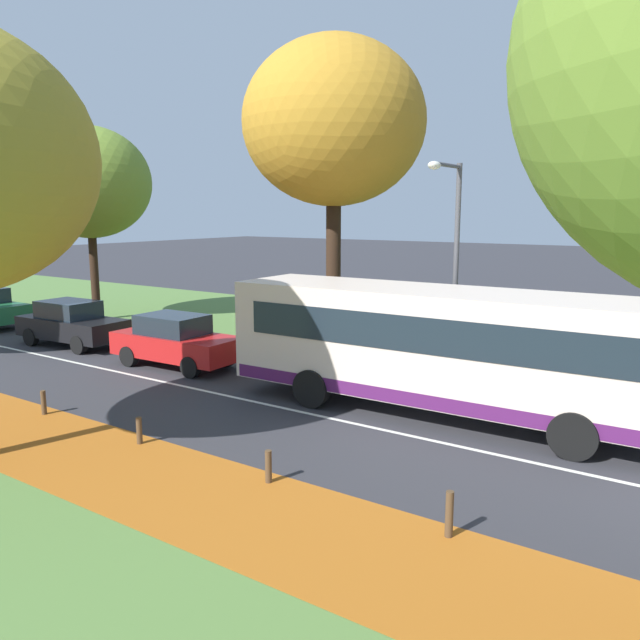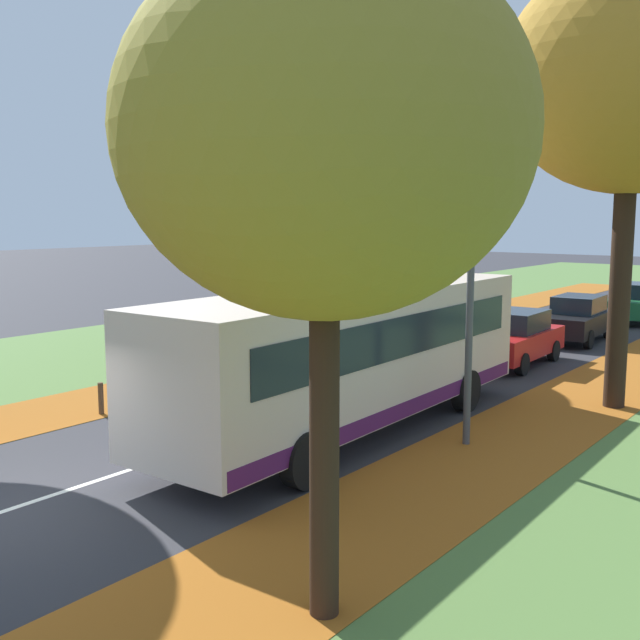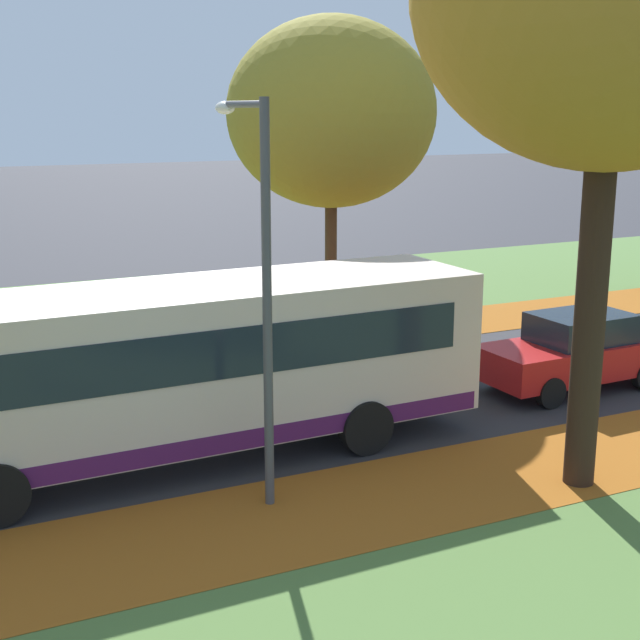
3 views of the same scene
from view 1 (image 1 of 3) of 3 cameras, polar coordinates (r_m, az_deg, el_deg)
The scene contains 14 objects.
leaf_litter_left at distance 15.29m, azimuth -25.67°, elevation -9.27°, with size 2.80×60.00×0.00m, color #9E5619.
grass_verge_right at distance 28.43m, azimuth -7.71°, elevation 0.18°, with size 12.00×90.00×0.01m, color #517538.
leaf_litter_right at distance 21.20m, azimuth -3.80°, elevation -3.09°, with size 2.80×60.00×0.00m, color #9E5619.
road_centre_line at distance 22.55m, azimuth -23.42°, elevation -3.13°, with size 0.12×80.00×0.01m, color silver.
tree_right_near at distance 20.51m, azimuth 1.28°, elevation 17.52°, with size 5.78×5.78×10.13m.
tree_right_mid at distance 29.16m, azimuth -20.39°, elevation 11.68°, with size 5.29×5.29×8.37m.
bollard_third at distance 9.83m, azimuth 11.74°, elevation -17.01°, with size 0.12×0.12×0.73m, color #4C3823.
bollard_fourth at distance 11.41m, azimuth -4.73°, elevation -13.22°, with size 0.12×0.12×0.61m, color #4C3823.
bollard_fifth at distance 13.64m, azimuth -16.20°, elevation -9.69°, with size 0.12×0.12×0.58m, color #4C3823.
bollard_sixth at distance 16.30m, azimuth -23.95°, elevation -6.92°, with size 0.12×0.12×0.59m, color #4C3823.
streetlamp_right at distance 16.63m, azimuth 11.95°, elevation 6.12°, with size 1.89×0.28×6.00m.
bus at distance 14.87m, azimuth 11.11°, elevation -2.21°, with size 2.85×10.46×2.98m.
car_red_lead at distance 19.84m, azimuth -13.04°, elevation -1.86°, with size 1.89×4.25×1.62m.
car_black_following at distance 24.02m, azimuth -21.77°, elevation -0.29°, with size 1.94×4.28×1.62m.
Camera 1 is at (-11.71, 1.34, 4.79)m, focal length 35.00 mm.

